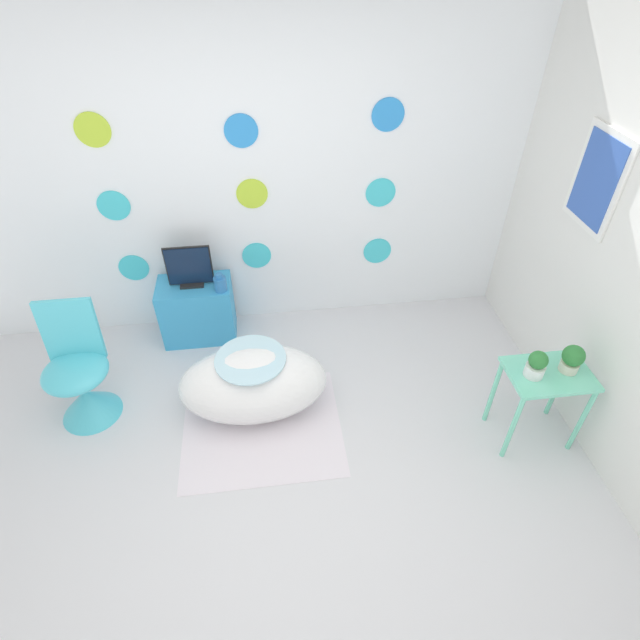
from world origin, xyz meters
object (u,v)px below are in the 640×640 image
at_px(chair, 82,385).
at_px(tv, 189,268).
at_px(potted_plant_right, 572,358).
at_px(potted_plant_left, 537,364).
at_px(vase, 220,283).
at_px(bathtub, 253,383).

xyz_separation_m(chair, tv, (0.74, 0.76, 0.40)).
bearing_deg(potted_plant_right, tv, 150.79).
bearing_deg(tv, potted_plant_left, -32.00).
height_order(vase, potted_plant_right, potted_plant_right).
distance_m(chair, potted_plant_left, 2.97).
relative_size(bathtub, potted_plant_right, 5.41).
distance_m(chair, tv, 1.13).
xyz_separation_m(bathtub, potted_plant_left, (1.72, -0.47, 0.43)).
xyz_separation_m(vase, potted_plant_right, (2.16, -1.23, 0.11)).
distance_m(bathtub, chair, 1.17).
bearing_deg(bathtub, potted_plant_left, -15.19).
height_order(potted_plant_left, potted_plant_right, potted_plant_right).
distance_m(tv, vase, 0.26).
relative_size(chair, tv, 2.51).
bearing_deg(bathtub, potted_plant_right, -13.11).
height_order(bathtub, vase, vase).
xyz_separation_m(bathtub, potted_plant_right, (1.95, -0.45, 0.44)).
relative_size(bathtub, tv, 2.92).
height_order(chair, vase, chair).
xyz_separation_m(chair, potted_plant_right, (3.12, -0.57, 0.42)).
bearing_deg(potted_plant_right, potted_plant_left, -176.96).
bearing_deg(tv, vase, -24.60).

